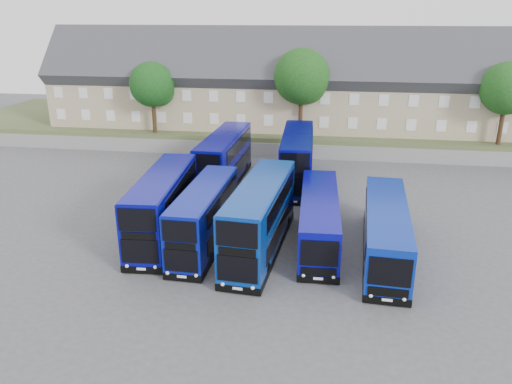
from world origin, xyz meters
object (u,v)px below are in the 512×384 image
object	(u,v)px
dd_front_left	(163,207)
dd_front_mid	(204,218)
tree_east	(508,90)
coach_east_a	(319,220)
tree_west	(154,86)
tree_mid	(303,79)

from	to	relation	value
dd_front_left	dd_front_mid	world-z (taller)	dd_front_left
dd_front_mid	tree_east	world-z (taller)	tree_east
coach_east_a	tree_west	xyz separation A→B (m)	(-18.54, 21.18, 5.49)
dd_front_left	tree_west	world-z (taller)	tree_west
dd_front_mid	coach_east_a	size ratio (longest dim) A/B	0.86
tree_west	tree_east	world-z (taller)	tree_east
dd_front_mid	tree_east	distance (m)	34.24
dd_front_mid	tree_mid	bearing A→B (deg)	79.97
dd_front_mid	tree_west	world-z (taller)	tree_west
dd_front_left	tree_mid	world-z (taller)	tree_mid
dd_front_mid	coach_east_a	distance (m)	7.60
dd_front_left	tree_west	xyz separation A→B (m)	(-8.04, 21.93, 4.91)
tree_west	tree_east	bearing A→B (deg)	0.00
dd_front_left	tree_east	xyz separation A→B (m)	(27.96, 21.93, 5.24)
tree_west	tree_mid	distance (m)	16.04
dd_front_left	tree_east	distance (m)	35.92
dd_front_left	tree_west	bearing A→B (deg)	106.46
dd_front_mid	tree_east	xyz separation A→B (m)	(24.85, 22.92, 5.43)
coach_east_a	tree_mid	distance (m)	22.78
tree_west	dd_front_mid	bearing A→B (deg)	-64.06
coach_east_a	tree_west	distance (m)	28.68
coach_east_a	tree_west	size ratio (longest dim) A/B	1.53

